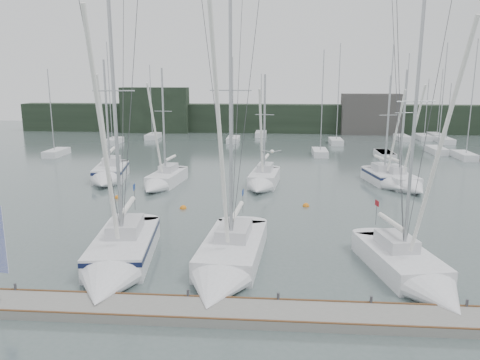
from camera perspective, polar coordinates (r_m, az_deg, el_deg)
name	(u,v)px	position (r m, az deg, el deg)	size (l,w,h in m)	color
ground	(240,269)	(25.11, -0.01, -10.82)	(160.00, 160.00, 0.00)	#4D5D5B
dock	(231,312)	(20.54, -1.15, -15.83)	(24.00, 2.00, 0.40)	slate
far_treeline	(267,118)	(85.32, 3.28, 7.52)	(90.00, 4.00, 5.00)	black
far_building_left	(155,110)	(86.00, -10.32, 8.38)	(12.00, 3.00, 8.00)	black
far_building_right	(371,114)	(84.79, 15.63, 7.73)	(10.00, 3.00, 7.00)	#43403E
mast_forest	(347,145)	(67.80, 12.92, 4.21)	(57.83, 27.64, 14.88)	silver
sailboat_near_left	(117,260)	(25.43, -14.73, -9.42)	(4.31, 10.75, 15.60)	silver
sailboat_near_center	(225,266)	(24.18, -1.79, -10.39)	(3.83, 10.83, 15.77)	silver
sailboat_near_right	(416,275)	(24.67, 20.70, -10.78)	(4.46, 9.10, 14.87)	silver
sailboat_mid_a	(109,175)	(46.63, -15.72, 0.58)	(4.18, 8.49, 12.36)	silver
sailboat_mid_b	(161,182)	(43.30, -9.56, -0.20)	(3.25, 8.04, 11.42)	silver
sailboat_mid_c	(262,182)	(42.62, 2.74, -0.20)	(3.19, 7.71, 10.87)	silver
sailboat_mid_d	(388,180)	(45.45, 17.57, 0.01)	(3.60, 7.18, 10.81)	silver
sailboat_mid_e	(404,183)	(44.67, 19.36, -0.35)	(3.85, 7.74, 11.27)	silver
buoy_a	(183,209)	(36.30, -6.94, -3.47)	(0.53, 0.53, 0.53)	orange
buoy_b	(306,206)	(37.00, 8.04, -3.19)	(0.53, 0.53, 0.53)	orange
buoy_c	(117,198)	(40.41, -14.72, -2.14)	(0.49, 0.49, 0.49)	orange
seagull	(272,151)	(26.31, 3.93, 3.50)	(1.03, 0.46, 0.20)	white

